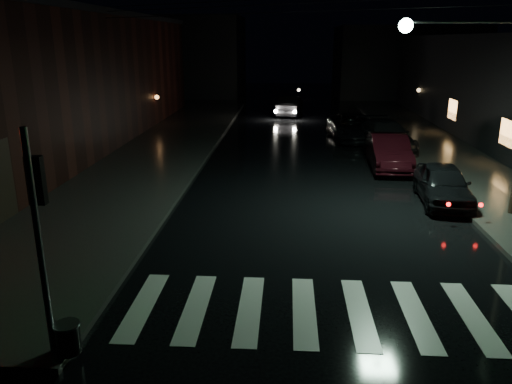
% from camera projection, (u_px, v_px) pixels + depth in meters
% --- Properties ---
extents(ground, '(120.00, 120.00, 0.00)m').
position_uv_depth(ground, '(192.00, 319.00, 10.60)').
color(ground, black).
rests_on(ground, ground).
extents(sidewalk_left, '(6.00, 44.00, 0.15)m').
position_uv_depth(sidewalk_left, '(144.00, 160.00, 24.24)').
color(sidewalk_left, '#282826').
rests_on(sidewalk_left, ground).
extents(sidewalk_right, '(4.00, 44.00, 0.15)m').
position_uv_depth(sidewalk_right, '(459.00, 165.00, 23.33)').
color(sidewalk_right, '#282826').
rests_on(sidewalk_right, ground).
extents(building_left, '(10.00, 36.00, 7.00)m').
position_uv_depth(building_left, '(16.00, 84.00, 25.56)').
color(building_left, black).
rests_on(building_left, ground).
extents(building_far_left, '(14.00, 10.00, 8.00)m').
position_uv_depth(building_far_left, '(176.00, 56.00, 52.97)').
color(building_far_left, black).
rests_on(building_far_left, ground).
extents(building_far_right, '(14.00, 10.00, 7.00)m').
position_uv_depth(building_far_right, '(405.00, 62.00, 51.67)').
color(building_far_right, black).
rests_on(building_far_right, ground).
extents(crosswalk, '(9.00, 3.00, 0.01)m').
position_uv_depth(crosswalk, '(332.00, 311.00, 10.89)').
color(crosswalk, beige).
rests_on(crosswalk, ground).
extents(signal_pole_corner, '(0.68, 0.61, 4.20)m').
position_uv_depth(signal_pole_corner, '(54.00, 283.00, 8.88)').
color(signal_pole_corner, slate).
rests_on(signal_pole_corner, ground).
extents(utility_pole, '(4.92, 0.44, 8.00)m').
position_uv_depth(utility_pole, '(511.00, 77.00, 15.40)').
color(utility_pole, black).
rests_on(utility_pole, ground).
extents(parked_car_a, '(1.97, 4.24, 1.40)m').
position_uv_depth(parked_car_a, '(443.00, 184.00, 17.97)').
color(parked_car_a, black).
rests_on(parked_car_a, ground).
extents(parked_car_b, '(1.85, 4.77, 1.55)m').
position_uv_depth(parked_car_b, '(389.00, 152.00, 22.80)').
color(parked_car_b, black).
rests_on(parked_car_b, ground).
extents(parked_car_c, '(2.85, 5.63, 1.57)m').
position_uv_depth(parked_car_c, '(385.00, 136.00, 26.57)').
color(parked_car_c, black).
rests_on(parked_car_c, ground).
extents(parked_car_d, '(2.77, 5.54, 1.50)m').
position_uv_depth(parked_car_d, '(353.00, 127.00, 29.35)').
color(parked_car_d, black).
rests_on(parked_car_d, ground).
extents(oncoming_car, '(2.21, 4.80, 1.52)m').
position_uv_depth(oncoming_car, '(290.00, 106.00, 38.84)').
color(oncoming_car, black).
rests_on(oncoming_car, ground).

